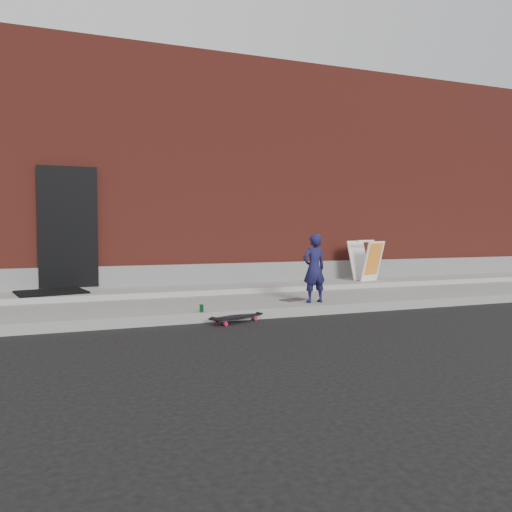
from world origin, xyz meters
name	(u,v)px	position (x,y,z in m)	size (l,w,h in m)	color
ground	(254,320)	(0.00, 0.00, 0.00)	(80.00, 80.00, 0.00)	black
sidewalk	(225,301)	(0.00, 1.50, 0.07)	(20.00, 3.00, 0.15)	gray
apron	(212,289)	(0.00, 2.40, 0.20)	(20.00, 1.20, 0.10)	#989893
building	(167,189)	(0.00, 6.99, 2.50)	(20.00, 8.10, 5.00)	maroon
child	(314,268)	(1.19, 0.36, 0.72)	(0.41, 0.27, 1.13)	#171741
skateboard	(237,317)	(-0.32, -0.12, 0.08)	(0.87, 0.56, 0.10)	red
pizza_sign	(366,260)	(3.44, 2.30, 0.69)	(0.70, 0.76, 0.88)	white
soda_can	(202,308)	(-0.80, 0.05, 0.21)	(0.06, 0.06, 0.11)	#197E3A
doormat	(51,292)	(-2.90, 2.37, 0.27)	(1.11, 0.90, 0.03)	black
utility_plate	(294,300)	(0.99, 0.72, 0.16)	(0.44, 0.28, 0.01)	#535358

